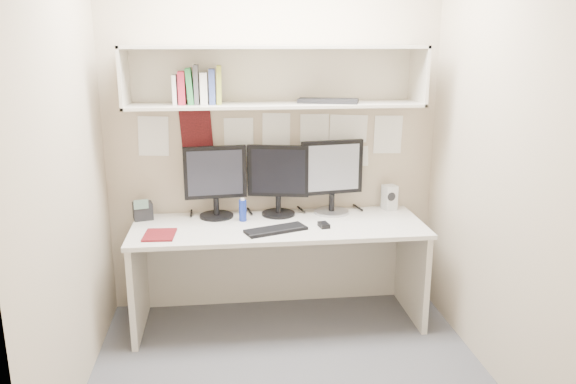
{
  "coord_description": "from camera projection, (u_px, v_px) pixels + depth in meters",
  "views": [
    {
      "loc": [
        -0.36,
        -3.01,
        1.94
      ],
      "look_at": [
        0.03,
        0.35,
        1.04
      ],
      "focal_mm": 35.0,
      "sensor_mm": 36.0,
      "label": 1
    }
  ],
  "objects": [
    {
      "name": "book_stack",
      "position": [
        198.0,
        87.0,
        3.73
      ],
      "size": [
        0.32,
        0.16,
        0.26
      ],
      "color": "white",
      "rests_on": "overhead_hutch"
    },
    {
      "name": "maroon_notebook",
      "position": [
        160.0,
        235.0,
        3.62
      ],
      "size": [
        0.21,
        0.25,
        0.01
      ],
      "primitive_type": "cube",
      "rotation": [
        0.0,
        0.0,
        -0.06
      ],
      "color": "#590F14",
      "rests_on": "desk"
    },
    {
      "name": "wall_back",
      "position": [
        273.0,
        134.0,
        4.05
      ],
      "size": [
        2.4,
        0.02,
        2.6
      ],
      "primitive_type": "cube",
      "color": "tan",
      "rests_on": "ground"
    },
    {
      "name": "keyboard",
      "position": [
        276.0,
        230.0,
        3.71
      ],
      "size": [
        0.44,
        0.28,
        0.02
      ],
      "primitive_type": "cube",
      "rotation": [
        0.0,
        0.0,
        0.35
      ],
      "color": "black",
      "rests_on": "desk"
    },
    {
      "name": "blue_bottle",
      "position": [
        243.0,
        210.0,
        3.91
      ],
      "size": [
        0.05,
        0.05,
        0.16
      ],
      "color": "navy",
      "rests_on": "desk"
    },
    {
      "name": "monitor_right",
      "position": [
        332.0,
        175.0,
        4.04
      ],
      "size": [
        0.46,
        0.25,
        0.54
      ],
      "rotation": [
        0.0,
        0.0,
        0.16
      ],
      "color": "#A5A5AA",
      "rests_on": "desk"
    },
    {
      "name": "desk",
      "position": [
        279.0,
        273.0,
        3.96
      ],
      "size": [
        2.0,
        0.7,
        0.73
      ],
      "color": "beige",
      "rests_on": "floor"
    },
    {
      "name": "mouse",
      "position": [
        324.0,
        225.0,
        3.79
      ],
      "size": [
        0.08,
        0.11,
        0.03
      ],
      "primitive_type": "cube",
      "rotation": [
        0.0,
        0.0,
        0.18
      ],
      "color": "black",
      "rests_on": "desk"
    },
    {
      "name": "overhead_hutch",
      "position": [
        275.0,
        76.0,
        3.81
      ],
      "size": [
        2.0,
        0.38,
        0.4
      ],
      "color": "beige",
      "rests_on": "wall_back"
    },
    {
      "name": "monitor_center",
      "position": [
        278.0,
        178.0,
        4.0
      ],
      "size": [
        0.43,
        0.24,
        0.51
      ],
      "rotation": [
        0.0,
        0.0,
        -0.2
      ],
      "color": "black",
      "rests_on": "desk"
    },
    {
      "name": "floor",
      "position": [
        290.0,
        370.0,
        3.43
      ],
      "size": [
        2.4,
        2.0,
        0.01
      ],
      "primitive_type": "cube",
      "color": "#48484D",
      "rests_on": "ground"
    },
    {
      "name": "speaker",
      "position": [
        389.0,
        197.0,
        4.18
      ],
      "size": [
        0.11,
        0.12,
        0.18
      ],
      "rotation": [
        0.0,
        0.0,
        0.25
      ],
      "color": "beige",
      "rests_on": "desk"
    },
    {
      "name": "wall_right",
      "position": [
        497.0,
        157.0,
        3.22
      ],
      "size": [
        0.02,
        2.0,
        2.6
      ],
      "primitive_type": "cube",
      "color": "tan",
      "rests_on": "ground"
    },
    {
      "name": "wall_left",
      "position": [
        64.0,
        168.0,
        2.96
      ],
      "size": [
        0.02,
        2.0,
        2.6
      ],
      "primitive_type": "cube",
      "color": "tan",
      "rests_on": "ground"
    },
    {
      "name": "hutch_tray",
      "position": [
        328.0,
        101.0,
        3.81
      ],
      "size": [
        0.43,
        0.26,
        0.03
      ],
      "primitive_type": "cube",
      "rotation": [
        0.0,
        0.0,
        -0.29
      ],
      "color": "black",
      "rests_on": "overhead_hutch"
    },
    {
      "name": "pinned_papers",
      "position": [
        274.0,
        141.0,
        4.06
      ],
      "size": [
        1.92,
        0.01,
        0.48
      ],
      "primitive_type": null,
      "color": "white",
      "rests_on": "wall_back"
    },
    {
      "name": "desk_phone",
      "position": [
        143.0,
        211.0,
        3.95
      ],
      "size": [
        0.15,
        0.15,
        0.16
      ],
      "rotation": [
        0.0,
        0.0,
        0.25
      ],
      "color": "black",
      "rests_on": "desk"
    },
    {
      "name": "monitor_left",
      "position": [
        215.0,
        179.0,
        3.95
      ],
      "size": [
        0.44,
        0.24,
        0.51
      ],
      "rotation": [
        0.0,
        0.0,
        0.09
      ],
      "color": "black",
      "rests_on": "desk"
    },
    {
      "name": "wall_front",
      "position": [
        321.0,
        216.0,
        2.13
      ],
      "size": [
        2.4,
        0.02,
        2.6
      ],
      "primitive_type": "cube",
      "color": "tan",
      "rests_on": "ground"
    }
  ]
}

